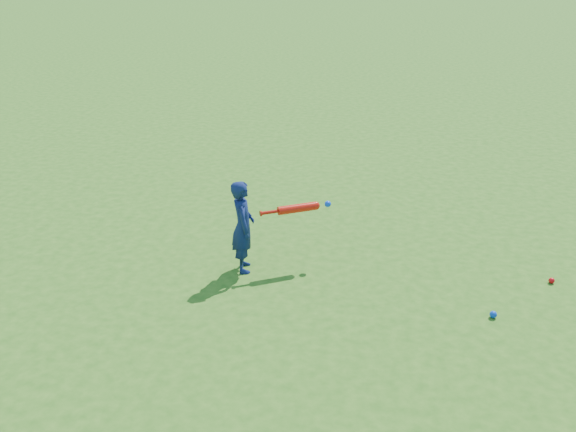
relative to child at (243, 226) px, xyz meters
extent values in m
plane|color=#2C5F16|center=(-0.17, 0.11, -0.50)|extent=(80.00, 80.00, 0.00)
imported|color=#101C4E|center=(0.00, 0.00, 0.00)|extent=(0.33, 0.42, 1.00)
sphere|color=red|center=(3.18, 0.24, -0.47)|extent=(0.06, 0.06, 0.06)
sphere|color=#0B3BC8|center=(2.51, -0.54, -0.47)|extent=(0.07, 0.07, 0.07)
cylinder|color=red|center=(0.18, 0.05, 0.14)|extent=(0.04, 0.06, 0.06)
cylinder|color=red|center=(0.27, 0.10, 0.14)|extent=(0.19, 0.13, 0.04)
cylinder|color=red|center=(0.53, 0.25, 0.14)|extent=(0.41, 0.29, 0.09)
sphere|color=red|center=(0.71, 0.35, 0.14)|extent=(0.09, 0.09, 0.09)
sphere|color=blue|center=(0.84, 0.42, 0.14)|extent=(0.07, 0.07, 0.07)
camera|label=1|loc=(1.50, -5.90, 2.74)|focal=40.00mm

